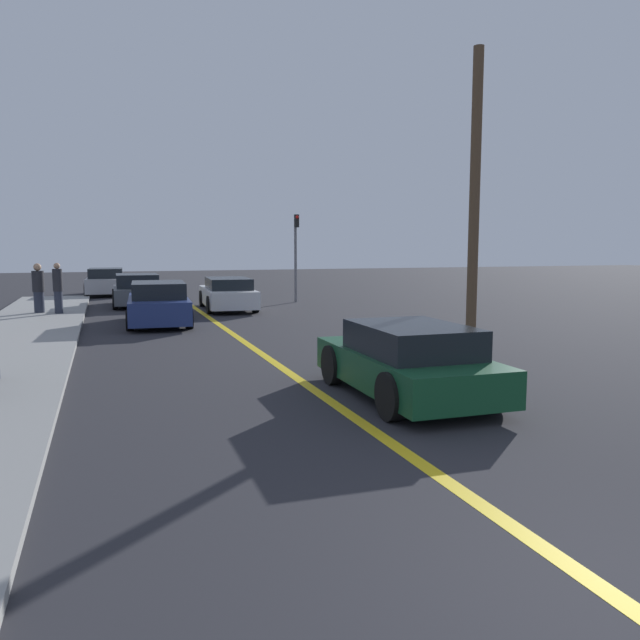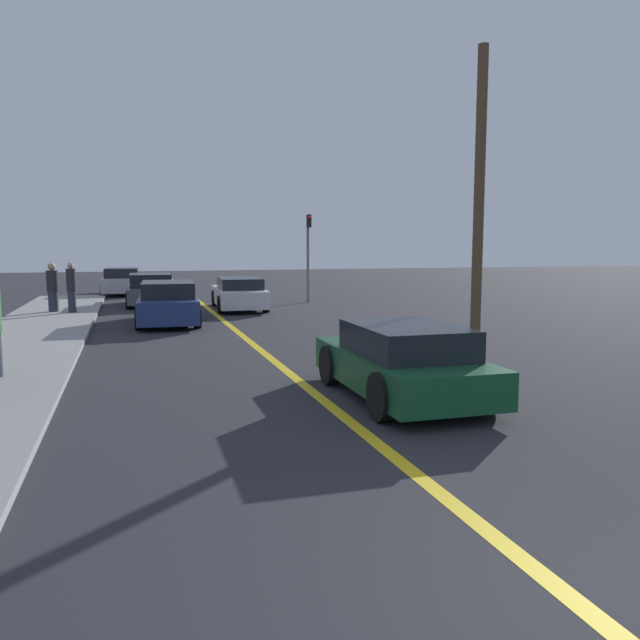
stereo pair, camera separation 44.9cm
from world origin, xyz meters
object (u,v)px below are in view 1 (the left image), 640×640
Objects in this scene: utility_pole at (474,203)px; car_oncoming_far at (106,282)px; traffic_light at (296,248)px; car_near_right_lane at (407,361)px; pedestrian_by_sign at (38,288)px; car_parked_left_lot at (137,291)px; pedestrian_far_standing at (58,288)px; car_far_distant at (228,294)px; car_ahead_center at (158,304)px.

car_oncoming_far is at bearing 111.34° from utility_pole.
traffic_light is at bearing -38.83° from car_oncoming_far.
car_near_right_lane is 2.30× the size of pedestrian_by_sign.
pedestrian_far_standing reaches higher than car_parked_left_lot.
pedestrian_by_sign is at bearing 115.18° from car_near_right_lane.
utility_pole is (3.42, 3.47, 2.85)m from car_near_right_lane.
pedestrian_by_sign is at bearing -177.28° from car_far_distant.
car_oncoming_far is (-4.46, 9.01, 0.05)m from car_far_distant.
utility_pole reaches higher than pedestrian_by_sign.
car_near_right_lane is 0.95× the size of car_oncoming_far.
car_ahead_center is 6.50m from car_parked_left_lot.
car_parked_left_lot is at bearing 95.98° from car_ahead_center.
car_ahead_center is 8.92m from traffic_light.
pedestrian_by_sign reaches higher than car_oncoming_far.
pedestrian_by_sign is at bearing -102.07° from car_oncoming_far.
car_parked_left_lot is at bearing 144.42° from car_far_distant.
car_ahead_center is 1.06× the size of car_oncoming_far.
car_near_right_lane is at bearing -78.36° from car_parked_left_lot.
car_near_right_lane is 0.84× the size of car_far_distant.
car_parked_left_lot is 6.93m from traffic_light.
pedestrian_by_sign is (-6.90, 15.06, 0.38)m from car_near_right_lane.
car_near_right_lane is 1.00× the size of car_parked_left_lot.
utility_pole reaches higher than car_oncoming_far.
car_near_right_lane is at bearing -71.46° from car_ahead_center.
utility_pole reaches higher than car_parked_left_lot.
pedestrian_by_sign is 0.46× the size of traffic_light.
traffic_light is (3.43, 2.13, 1.75)m from car_far_distant.
traffic_light reaches higher than pedestrian_by_sign.
car_ahead_center is 12.98m from car_oncoming_far.
car_near_right_lane is 0.58× the size of utility_pole.
pedestrian_far_standing is 14.90m from utility_pole.
utility_pole is (6.51, -7.67, 2.80)m from car_ahead_center.
pedestrian_by_sign is 15.71m from utility_pole.
car_far_distant reaches higher than car_near_right_lane.
car_oncoming_far is 22.25m from utility_pole.
pedestrian_by_sign is 10.48m from traffic_light.
car_parked_left_lot is at bearing 175.88° from traffic_light.
pedestrian_by_sign reaches higher than car_ahead_center.
pedestrian_by_sign reaches higher than car_near_right_lane.
car_parked_left_lot is at bearing 36.47° from pedestrian_by_sign.
car_parked_left_lot is 0.58× the size of utility_pole.
car_ahead_center is at bearing -47.43° from pedestrian_far_standing.
traffic_light is 13.72m from utility_pole.
pedestrian_far_standing is (-2.81, -3.07, 0.37)m from car_parked_left_lot.
car_oncoming_far reaches higher than car_near_right_lane.
car_far_distant is 1.12× the size of car_oncoming_far.
car_near_right_lane is 2.27× the size of pedestrian_far_standing.
traffic_light reaches higher than pedestrian_far_standing.
car_far_distant is at bearing -0.33° from pedestrian_by_sign.
car_far_distant is 2.69× the size of pedestrian_far_standing.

